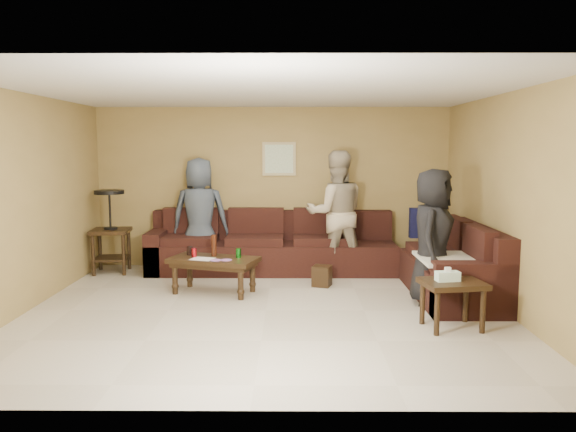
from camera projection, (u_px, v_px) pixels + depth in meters
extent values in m
plane|color=#B8AE9C|center=(266.00, 310.00, 6.50)|extent=(5.50, 5.50, 0.00)
cube|color=beige|center=(265.00, 95.00, 6.21)|extent=(5.50, 5.00, 0.10)
cube|color=olive|center=(273.00, 188.00, 8.83)|extent=(5.50, 0.10, 2.50)
cube|color=olive|center=(249.00, 239.00, 3.87)|extent=(5.50, 0.10, 2.50)
cube|color=olive|center=(24.00, 203.00, 6.37)|extent=(0.10, 5.00, 2.50)
cube|color=olive|center=(509.00, 203.00, 6.33)|extent=(0.10, 5.00, 2.50)
cube|color=black|center=(272.00, 257.00, 8.51)|extent=(3.70, 0.90, 0.45)
cube|color=black|center=(273.00, 225.00, 8.78)|extent=(3.70, 0.24, 0.45)
cube|color=black|center=(158.00, 251.00, 8.51)|extent=(0.24, 0.90, 0.63)
cube|color=black|center=(451.00, 280.00, 7.06)|extent=(0.90, 2.00, 0.45)
cube|color=black|center=(478.00, 244.00, 7.00)|extent=(0.24, 2.00, 0.45)
cube|color=black|center=(473.00, 290.00, 6.17)|extent=(0.90, 0.24, 0.63)
cube|color=#111236|center=(425.00, 223.00, 8.43)|extent=(0.45, 0.14, 0.45)
cube|color=beige|center=(462.00, 259.00, 6.57)|extent=(1.00, 0.85, 0.04)
cube|color=black|center=(214.00, 260.00, 7.23)|extent=(1.23, 0.86, 0.06)
cube|color=black|center=(214.00, 265.00, 7.24)|extent=(1.13, 0.76, 0.05)
cylinder|color=black|center=(175.00, 279.00, 7.21)|extent=(0.07, 0.07, 0.40)
cylinder|color=black|center=(241.00, 284.00, 6.93)|extent=(0.07, 0.07, 0.40)
cylinder|color=black|center=(190.00, 272.00, 7.59)|extent=(0.07, 0.07, 0.40)
cylinder|color=black|center=(253.00, 277.00, 7.32)|extent=(0.07, 0.07, 0.40)
cylinder|color=red|center=(194.00, 253.00, 7.25)|extent=(0.07, 0.07, 0.12)
cylinder|color=#157A19|center=(238.00, 253.00, 7.23)|extent=(0.07, 0.07, 0.12)
cylinder|color=black|center=(214.00, 245.00, 7.34)|extent=(0.07, 0.07, 0.28)
cylinder|color=black|center=(190.00, 251.00, 7.41)|extent=(0.08, 0.08, 0.11)
cube|color=silver|center=(202.00, 259.00, 7.14)|extent=(0.33, 0.29, 0.00)
cylinder|color=#DB4D7A|center=(216.00, 260.00, 7.05)|extent=(0.14, 0.14, 0.01)
cylinder|color=#DB4D7A|center=(226.00, 260.00, 7.07)|extent=(0.14, 0.14, 0.01)
cube|color=black|center=(111.00, 231.00, 8.41)|extent=(0.60, 0.60, 0.05)
cube|color=black|center=(112.00, 258.00, 8.46)|extent=(0.53, 0.53, 0.03)
cylinder|color=black|center=(93.00, 255.00, 8.21)|extent=(0.05, 0.05, 0.63)
cylinder|color=black|center=(124.00, 254.00, 8.25)|extent=(0.05, 0.05, 0.63)
cylinder|color=black|center=(100.00, 249.00, 8.64)|extent=(0.05, 0.05, 0.63)
cylinder|color=black|center=(129.00, 249.00, 8.68)|extent=(0.05, 0.05, 0.63)
cylinder|color=black|center=(111.00, 228.00, 8.40)|extent=(0.20, 0.20, 0.03)
cylinder|color=black|center=(110.00, 210.00, 8.37)|extent=(0.03, 0.03, 0.52)
cylinder|color=black|center=(109.00, 192.00, 8.34)|extent=(0.44, 0.44, 0.05)
cube|color=black|center=(453.00, 284.00, 5.80)|extent=(0.68, 0.59, 0.06)
cylinder|color=black|center=(437.00, 312.00, 5.61)|extent=(0.06, 0.06, 0.48)
cylinder|color=black|center=(483.00, 310.00, 5.68)|extent=(0.06, 0.06, 0.48)
cylinder|color=black|center=(422.00, 302.00, 5.98)|extent=(0.06, 0.06, 0.48)
cylinder|color=black|center=(466.00, 300.00, 6.05)|extent=(0.06, 0.06, 0.48)
cube|color=white|center=(448.00, 276.00, 5.79)|extent=(0.26, 0.16, 0.10)
cube|color=silver|center=(448.00, 270.00, 5.78)|extent=(0.06, 0.04, 0.05)
cube|color=black|center=(322.00, 276.00, 7.63)|extent=(0.29, 0.29, 0.28)
cube|color=tan|center=(279.00, 159.00, 8.76)|extent=(0.52, 0.03, 0.52)
cube|color=silver|center=(279.00, 159.00, 8.74)|extent=(0.44, 0.01, 0.44)
imported|color=#343C48|center=(200.00, 215.00, 8.47)|extent=(0.85, 0.56, 1.73)
imported|color=tan|center=(336.00, 213.00, 8.22)|extent=(0.96, 0.78, 1.83)
imported|color=black|center=(433.00, 237.00, 6.71)|extent=(0.79, 0.94, 1.63)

